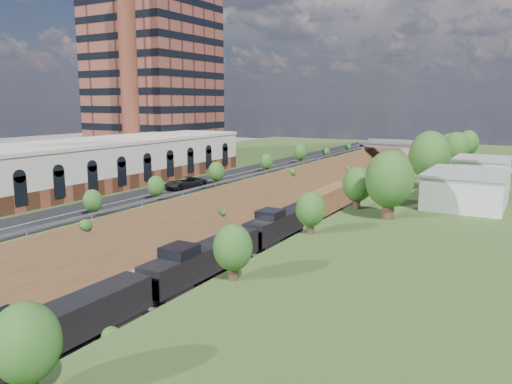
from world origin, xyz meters
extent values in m
cube|color=#425D26|center=(-33.00, 60.00, 2.50)|extent=(44.00, 180.00, 5.00)
cube|color=brown|center=(-11.00, 60.00, 0.00)|extent=(10.00, 180.00, 10.00)
cube|color=brown|center=(11.00, 60.00, 0.00)|extent=(10.00, 180.00, 10.00)
cube|color=gray|center=(-2.60, 60.00, 0.09)|extent=(1.58, 180.00, 0.18)
cube|color=gray|center=(2.60, 60.00, 0.09)|extent=(1.58, 180.00, 0.18)
cube|color=black|center=(-15.50, 60.00, 5.05)|extent=(8.00, 180.00, 0.10)
cube|color=#99999E|center=(-11.40, 60.00, 5.55)|extent=(0.06, 171.00, 0.30)
cube|color=brown|center=(-28.00, 38.00, 6.10)|extent=(14.00, 62.00, 2.20)
cube|color=beige|center=(-28.00, 38.00, 9.35)|extent=(14.00, 62.00, 4.30)
cube|color=beige|center=(-28.00, 38.00, 11.75)|extent=(14.30, 62.30, 0.50)
cube|color=brown|center=(-44.00, 72.00, 27.00)|extent=(22.00, 22.00, 44.00)
cylinder|color=brown|center=(-36.00, 56.00, 25.00)|extent=(3.20, 3.20, 40.00)
cube|color=gray|center=(-11.50, 122.00, 3.10)|extent=(1.50, 8.00, 6.20)
cube|color=gray|center=(11.50, 122.00, 3.10)|extent=(1.50, 8.00, 6.20)
cube|color=gray|center=(0.00, 122.00, 6.20)|extent=(24.00, 8.00, 1.00)
cube|color=gray|center=(0.00, 118.00, 7.00)|extent=(24.00, 0.30, 0.80)
cube|color=gray|center=(0.00, 126.00, 7.00)|extent=(24.00, 0.30, 0.80)
cube|color=silver|center=(23.50, 52.00, 7.00)|extent=(9.00, 12.00, 4.00)
cube|color=silver|center=(23.00, 74.00, 6.80)|extent=(8.00, 10.00, 3.60)
cylinder|color=#473323|center=(17.00, 40.00, 6.31)|extent=(1.30, 1.30, 2.62)
ellipsoid|color=#21511C|center=(17.00, 40.00, 9.46)|extent=(5.25, 5.25, 6.30)
cylinder|color=#473323|center=(-11.80, 20.00, 5.61)|extent=(0.66, 0.66, 1.22)
ellipsoid|color=#21511C|center=(-11.80, 20.00, 7.08)|extent=(2.45, 2.45, 2.94)
cube|color=black|center=(2.60, 7.36, 2.23)|extent=(2.83, 16.97, 2.66)
cube|color=black|center=(2.60, 25.32, 2.23)|extent=(2.83, 16.97, 2.66)
cube|color=black|center=(2.60, 43.29, 2.23)|extent=(2.83, 16.97, 2.66)
cube|color=brown|center=(2.60, 105.77, 2.60)|extent=(2.83, 105.98, 3.39)
imported|color=black|center=(-14.01, 43.75, 5.98)|extent=(4.94, 6.95, 1.76)
camera|label=1|loc=(31.11, -14.00, 17.81)|focal=35.00mm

